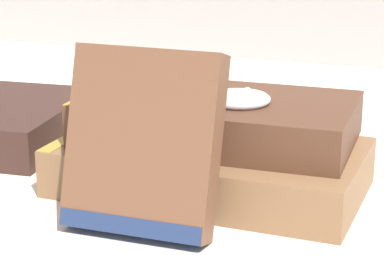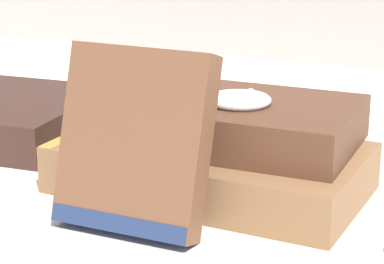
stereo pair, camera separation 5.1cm
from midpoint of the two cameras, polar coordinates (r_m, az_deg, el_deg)
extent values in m
plane|color=silver|center=(0.63, -3.50, -4.16)|extent=(3.00, 3.00, 0.00)
cube|color=brown|center=(0.62, -1.04, -2.54)|extent=(0.24, 0.14, 0.04)
cube|color=olive|center=(0.67, -9.79, -1.34)|extent=(0.02, 0.13, 0.04)
cube|color=#4C2D1E|center=(0.62, -0.47, 0.91)|extent=(0.21, 0.12, 0.03)
cube|color=olive|center=(0.66, -8.56, 1.66)|extent=(0.01, 0.12, 0.03)
cube|color=brown|center=(0.54, -6.17, -0.72)|extent=(0.10, 0.06, 0.13)
cube|color=navy|center=(0.54, -6.75, -6.61)|extent=(0.10, 0.03, 0.02)
cylinder|color=silver|center=(0.60, 0.94, 2.34)|extent=(0.04, 0.04, 0.01)
torus|color=#B2B2B7|center=(0.60, 0.94, 2.34)|extent=(0.05, 0.05, 0.01)
sphere|color=#B2B2B7|center=(0.62, 1.65, 2.87)|extent=(0.01, 0.01, 0.01)
torus|color=#4C3828|center=(0.79, -5.23, 0.45)|extent=(0.06, 0.06, 0.00)
torus|color=#4C3828|center=(0.78, -1.40, 0.35)|extent=(0.06, 0.06, 0.00)
cylinder|color=#4C3828|center=(0.78, -3.32, 0.40)|extent=(0.01, 0.01, 0.00)
camera|label=1|loc=(0.03, -92.40, -0.74)|focal=75.00mm
camera|label=2|loc=(0.03, 87.60, 0.74)|focal=75.00mm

